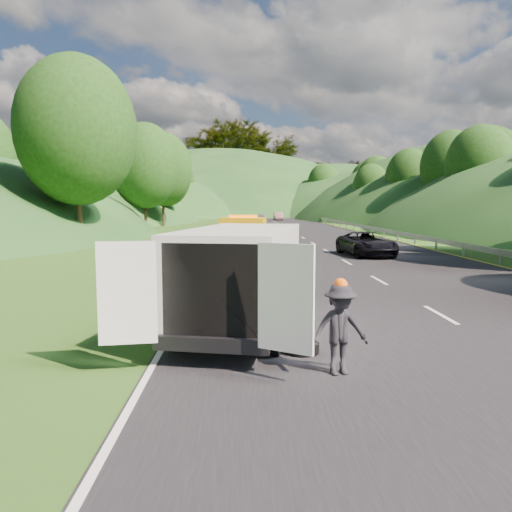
{
  "coord_description": "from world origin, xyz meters",
  "views": [
    {
      "loc": [
        -2.26,
        -14.87,
        2.96
      ],
      "look_at": [
        -1.83,
        0.9,
        1.3
      ],
      "focal_mm": 35.0,
      "sensor_mm": 36.0,
      "label": 1
    }
  ],
  "objects_px": {
    "woman": "(226,297)",
    "spare_tire": "(302,353)",
    "worker": "(339,375)",
    "passing_suv": "(366,256)",
    "child": "(222,312)",
    "suitcase": "(147,296)",
    "white_van": "(243,273)",
    "tow_truck": "(240,243)"
  },
  "relations": [
    {
      "from": "suitcase",
      "to": "passing_suv",
      "type": "distance_m",
      "value": 16.76
    },
    {
      "from": "child",
      "to": "suitcase",
      "type": "bearing_deg",
      "value": -162.28
    },
    {
      "from": "worker",
      "to": "passing_suv",
      "type": "distance_m",
      "value": 20.34
    },
    {
      "from": "tow_truck",
      "to": "white_van",
      "type": "bearing_deg",
      "value": -80.41
    },
    {
      "from": "spare_tire",
      "to": "passing_suv",
      "type": "bearing_deg",
      "value": 72.3
    },
    {
      "from": "suitcase",
      "to": "spare_tire",
      "type": "distance_m",
      "value": 6.19
    },
    {
      "from": "passing_suv",
      "to": "spare_tire",
      "type": "bearing_deg",
      "value": -115.63
    },
    {
      "from": "suitcase",
      "to": "passing_suv",
      "type": "relative_size",
      "value": 0.11
    },
    {
      "from": "child",
      "to": "suitcase",
      "type": "height_order",
      "value": "suitcase"
    },
    {
      "from": "white_van",
      "to": "woman",
      "type": "bearing_deg",
      "value": 108.78
    },
    {
      "from": "woman",
      "to": "spare_tire",
      "type": "distance_m",
      "value": 6.35
    },
    {
      "from": "worker",
      "to": "passing_suv",
      "type": "height_order",
      "value": "worker"
    },
    {
      "from": "spare_tire",
      "to": "suitcase",
      "type": "bearing_deg",
      "value": 129.66
    },
    {
      "from": "tow_truck",
      "to": "passing_suv",
      "type": "xyz_separation_m",
      "value": [
        7.15,
        5.26,
        -1.19
      ]
    },
    {
      "from": "child",
      "to": "spare_tire",
      "type": "height_order",
      "value": "child"
    },
    {
      "from": "tow_truck",
      "to": "spare_tire",
      "type": "relative_size",
      "value": 8.46
    },
    {
      "from": "white_van",
      "to": "worker",
      "type": "relative_size",
      "value": 4.52
    },
    {
      "from": "suitcase",
      "to": "spare_tire",
      "type": "height_order",
      "value": "suitcase"
    },
    {
      "from": "white_van",
      "to": "spare_tire",
      "type": "height_order",
      "value": "white_van"
    },
    {
      "from": "woman",
      "to": "passing_suv",
      "type": "bearing_deg",
      "value": -19.81
    },
    {
      "from": "white_van",
      "to": "suitcase",
      "type": "height_order",
      "value": "white_van"
    },
    {
      "from": "suitcase",
      "to": "passing_suv",
      "type": "height_order",
      "value": "passing_suv"
    },
    {
      "from": "tow_truck",
      "to": "suitcase",
      "type": "distance_m",
      "value": 8.79
    },
    {
      "from": "white_van",
      "to": "worker",
      "type": "distance_m",
      "value": 3.86
    },
    {
      "from": "white_van",
      "to": "woman",
      "type": "height_order",
      "value": "white_van"
    },
    {
      "from": "worker",
      "to": "child",
      "type": "bearing_deg",
      "value": 100.27
    },
    {
      "from": "suitcase",
      "to": "child",
      "type": "bearing_deg",
      "value": -22.57
    },
    {
      "from": "worker",
      "to": "woman",
      "type": "bearing_deg",
      "value": 93.31
    },
    {
      "from": "woman",
      "to": "worker",
      "type": "distance_m",
      "value": 7.71
    },
    {
      "from": "woman",
      "to": "white_van",
      "type": "bearing_deg",
      "value": -160.62
    },
    {
      "from": "white_van",
      "to": "child",
      "type": "height_order",
      "value": "white_van"
    },
    {
      "from": "tow_truck",
      "to": "spare_tire",
      "type": "distance_m",
      "value": 13.21
    },
    {
      "from": "suitcase",
      "to": "white_van",
      "type": "bearing_deg",
      "value": -45.34
    },
    {
      "from": "worker",
      "to": "passing_suv",
      "type": "relative_size",
      "value": 0.33
    },
    {
      "from": "worker",
      "to": "spare_tire",
      "type": "bearing_deg",
      "value": 98.3
    },
    {
      "from": "passing_suv",
      "to": "suitcase",
      "type": "bearing_deg",
      "value": -133.73
    },
    {
      "from": "white_van",
      "to": "worker",
      "type": "bearing_deg",
      "value": -51.33
    },
    {
      "from": "child",
      "to": "woman",
      "type": "bearing_deg",
      "value": 129.7
    },
    {
      "from": "child",
      "to": "passing_suv",
      "type": "distance_m",
      "value": 16.38
    },
    {
      "from": "white_van",
      "to": "passing_suv",
      "type": "distance_m",
      "value": 17.9
    },
    {
      "from": "woman",
      "to": "child",
      "type": "distance_m",
      "value": 2.28
    },
    {
      "from": "woman",
      "to": "suitcase",
      "type": "xyz_separation_m",
      "value": [
        -2.24,
        -1.35,
        0.28
      ]
    }
  ]
}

